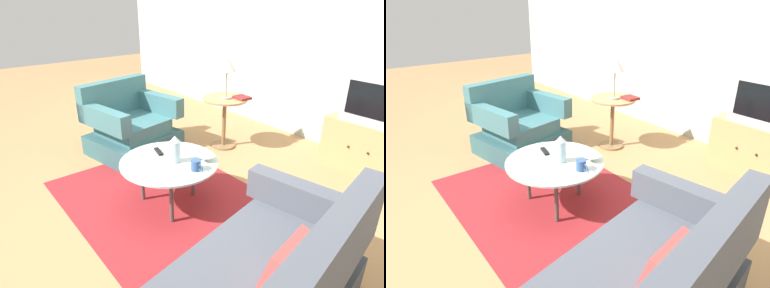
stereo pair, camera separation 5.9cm
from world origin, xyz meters
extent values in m
plane|color=#AD7F51|center=(0.00, 0.00, 0.00)|extent=(16.00, 16.00, 0.00)
cube|color=#B2BCB2|center=(0.00, 2.57, 1.35)|extent=(9.00, 0.12, 2.70)
cube|color=maroon|center=(-0.01, 0.15, 0.00)|extent=(2.27, 1.65, 0.00)
cube|color=#325C60|center=(-1.25, 0.47, 0.12)|extent=(0.98, 1.09, 0.24)
cube|color=#3D7075|center=(-1.25, 0.47, 0.33)|extent=(0.79, 0.79, 0.18)
cube|color=#3D7075|center=(-1.58, 0.41, 0.64)|extent=(0.31, 0.97, 0.43)
cube|color=#3D7075|center=(-1.17, 0.07, 0.54)|extent=(0.84, 0.28, 0.24)
cube|color=#3D7075|center=(-1.32, 0.88, 0.54)|extent=(0.84, 0.28, 0.24)
cube|color=#4C515B|center=(1.18, 0.45, 0.53)|extent=(0.87, 0.28, 0.22)
cube|color=#C64C47|center=(1.50, -0.21, 0.58)|extent=(0.25, 0.35, 0.34)
cylinder|color=#B2C6C1|center=(-0.01, 0.15, 0.44)|extent=(0.88, 0.88, 0.02)
cylinder|color=#4C4742|center=(-0.01, 0.42, 0.21)|extent=(0.04, 0.04, 0.43)
cylinder|color=#4C4742|center=(-0.24, -0.01, 0.21)|extent=(0.04, 0.04, 0.43)
cylinder|color=#4C4742|center=(0.22, 0.01, 0.21)|extent=(0.04, 0.04, 0.43)
cylinder|color=tan|center=(-0.66, 1.45, 0.63)|extent=(0.55, 0.55, 0.02)
cylinder|color=brown|center=(-0.66, 1.45, 0.31)|extent=(0.05, 0.05, 0.62)
cylinder|color=brown|center=(-0.66, 1.45, 0.01)|extent=(0.30, 0.30, 0.02)
cube|color=tan|center=(0.79, 2.24, 0.28)|extent=(0.88, 0.46, 0.57)
sphere|color=black|center=(0.68, 2.00, 0.31)|extent=(0.02, 0.02, 0.02)
sphere|color=black|center=(0.89, 2.00, 0.31)|extent=(0.02, 0.02, 0.02)
cube|color=#B7B7BC|center=(0.79, 2.26, 0.81)|extent=(0.61, 0.40, 0.48)
cube|color=black|center=(0.79, 2.05, 0.83)|extent=(0.49, 0.01, 0.35)
cylinder|color=#9E937A|center=(-0.64, 1.44, 0.66)|extent=(0.13, 0.13, 0.02)
cylinder|color=#9E937A|center=(-0.64, 1.44, 0.82)|extent=(0.02, 0.02, 0.32)
cone|color=beige|center=(-0.64, 1.44, 1.07)|extent=(0.21, 0.21, 0.17)
cylinder|color=silver|center=(0.03, 0.19, 0.55)|extent=(0.09, 0.09, 0.19)
cone|color=silver|center=(0.03, 0.19, 0.67)|extent=(0.08, 0.08, 0.05)
cylinder|color=#335184|center=(0.26, 0.23, 0.49)|extent=(0.09, 0.09, 0.09)
torus|color=#335184|center=(0.32, 0.23, 0.49)|extent=(0.06, 0.01, 0.06)
cone|color=silver|center=(0.19, 0.41, 0.47)|extent=(0.15, 0.15, 0.05)
cube|color=black|center=(-0.22, 0.18, 0.46)|extent=(0.17, 0.08, 0.02)
cube|color=maroon|center=(-0.50, 1.58, 0.66)|extent=(0.19, 0.18, 0.03)
camera|label=1|loc=(2.18, -1.33, 1.79)|focal=31.14mm
camera|label=2|loc=(2.21, -1.29, 1.79)|focal=31.14mm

